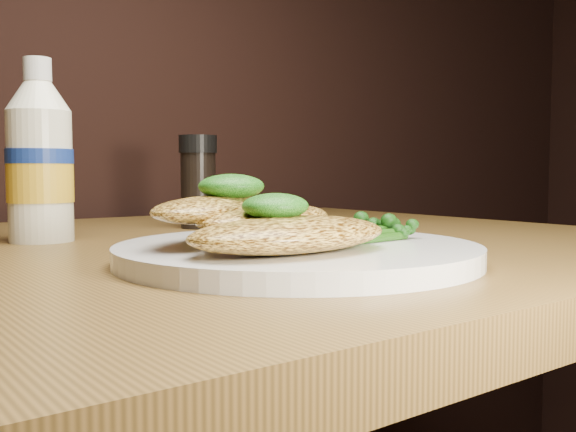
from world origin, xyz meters
TOP-DOWN VIEW (x-y plane):
  - plate at (0.08, 0.87)m, footprint 0.30×0.30m
  - chicken_front at (0.04, 0.83)m, footprint 0.17×0.09m
  - chicken_mid at (0.06, 0.88)m, footprint 0.17×0.13m
  - chicken_back at (0.02, 0.91)m, footprint 0.17×0.14m
  - pesto_front at (0.03, 0.84)m, footprint 0.06×0.06m
  - pesto_back at (0.04, 0.90)m, footprint 0.06×0.06m
  - broccolini_bundle at (0.12, 0.86)m, footprint 0.16×0.13m
  - mayo_bottle at (-0.04, 1.16)m, footprint 0.09×0.09m
  - pepper_grinder at (0.17, 1.20)m, footprint 0.07×0.07m

SIDE VIEW (x-z plane):
  - plate at x=0.08m, z-range 0.75..0.77m
  - broccolini_bundle at x=0.12m, z-range 0.77..0.79m
  - chicken_front at x=0.04m, z-range 0.77..0.79m
  - chicken_mid at x=0.06m, z-range 0.77..0.80m
  - chicken_back at x=0.02m, z-range 0.78..0.81m
  - pesto_front at x=0.03m, z-range 0.79..0.81m
  - pepper_grinder at x=0.17m, z-range 0.75..0.87m
  - pesto_back at x=0.04m, z-range 0.80..0.82m
  - mayo_bottle at x=-0.04m, z-range 0.75..0.94m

